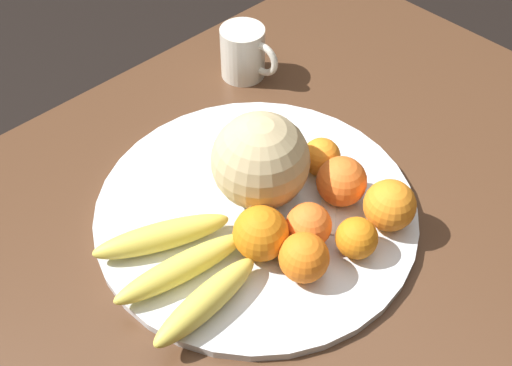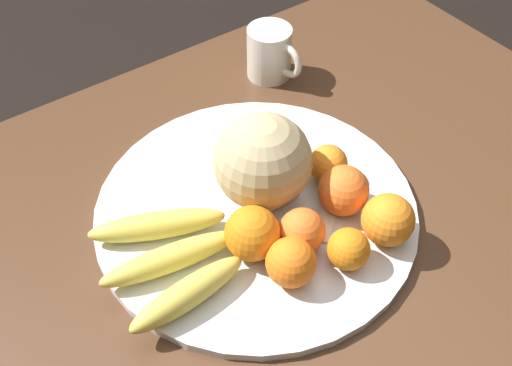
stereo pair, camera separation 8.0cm
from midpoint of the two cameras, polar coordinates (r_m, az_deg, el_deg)
The scene contains 13 objects.
kitchen_table at distance 0.97m, azimuth -1.31°, elevation -7.53°, with size 1.26×0.86×0.77m.
fruit_bowl at distance 0.88m, azimuth -2.61°, elevation -2.65°, with size 0.47×0.47×0.01m.
melon at distance 0.83m, azimuth -2.32°, elevation 1.97°, with size 0.14×0.14×0.14m.
banana_bunch at distance 0.79m, azimuth -9.86°, elevation -7.86°, with size 0.20×0.20×0.04m.
orange_front_left at distance 0.77m, azimuth 1.63°, elevation -7.28°, with size 0.07×0.07×0.07m.
orange_front_right at distance 0.79m, azimuth -2.44°, elevation -4.98°, with size 0.08×0.08×0.08m.
orange_mid_center at distance 0.86m, azimuth 5.52°, elevation 0.01°, with size 0.07×0.07×0.07m.
orange_back_left at distance 0.90m, azimuth 3.83°, elevation 2.27°, with size 0.06×0.06×0.06m.
orange_back_right at distance 0.80m, azimuth 6.76°, elevation -5.39°, with size 0.06×0.06×0.06m.
orange_top_small at distance 0.81m, azimuth 2.36°, elevation -4.09°, with size 0.06×0.06×0.06m.
orange_side_extra at distance 0.84m, azimuth 9.96°, elevation -2.26°, with size 0.07×0.07×0.07m.
produce_tag at distance 0.86m, azimuth 4.21°, elevation -3.19°, with size 0.07×0.06×0.00m.
ceramic_mug at distance 1.09m, azimuth -3.27°, elevation 12.18°, with size 0.08×0.12×0.10m.
Camera 1 is at (-0.40, -0.39, 1.45)m, focal length 42.00 mm.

